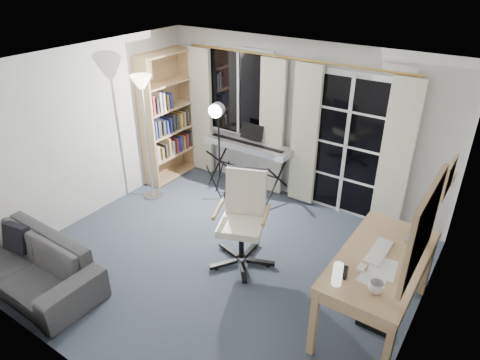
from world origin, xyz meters
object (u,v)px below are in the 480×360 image
bookshelf (165,121)px  mug (376,286)px  office_chair (244,210)px  monitor (421,216)px  studio_light (217,122)px  sofa (24,255)px  keyboard_piano (248,146)px  desk (380,266)px  torchiere_lamp (143,102)px

bookshelf → mug: bookshelf is taller
office_chair → monitor: (1.90, 0.29, 0.44)m
studio_light → sofa: (-0.70, -2.78, -0.89)m
keyboard_piano → mug: 3.41m
studio_light → desk: 3.08m
torchiere_lamp → keyboard_piano: 1.69m
monitor → sofa: size_ratio=0.30×
bookshelf → sofa: bearing=-79.6°
office_chair → mug: 1.93m
studio_light → keyboard_piano: bearing=51.4°
keyboard_piano → office_chair: bearing=-58.8°
monitor → sofa: monitor is taller
bookshelf → studio_light: bearing=-7.2°
bookshelf → torchiere_lamp: size_ratio=1.09×
desk → sofa: (-3.51, -1.64, -0.34)m
sofa → studio_light: bearing=76.9°
desk → sofa: desk is taller
monitor → mug: (-0.10, -0.95, -0.24)m
torchiere_lamp → studio_light: torchiere_lamp is taller
desk → sofa: bearing=-154.6°
bookshelf → torchiere_lamp: (0.28, -0.69, 0.55)m
monitor → keyboard_piano: bearing=157.8°
keyboard_piano → desk: 3.04m
office_chair → sofa: office_chair is taller
office_chair → mug: size_ratio=8.73×
desk → bookshelf: bearing=162.3°
torchiere_lamp → studio_light: bearing=29.4°
keyboard_piano → mug: bearing=-38.4°
torchiere_lamp → sofa: (0.22, -2.26, -1.16)m
bookshelf → studio_light: 1.24m
office_chair → monitor: bearing=-12.3°
torchiere_lamp → mug: bearing=-16.3°
office_chair → bookshelf: bearing=132.5°
studio_light → desk: (2.81, -1.14, -0.56)m
mug → studio_light: bearing=150.7°
keyboard_piano → monitor: bearing=-22.8°
monitor → mug: monitor is taller
mug → keyboard_piano: bearing=142.0°
keyboard_piano → torchiere_lamp: bearing=-139.5°
desk → mug: size_ratio=11.41×
torchiere_lamp → studio_light: size_ratio=1.21×
torchiere_lamp → monitor: size_ratio=3.25×
bookshelf → mug: size_ratio=15.62×
office_chair → monitor: size_ratio=1.99×
studio_light → monitor: (3.01, -0.69, -0.14)m
desk → monitor: 0.64m
bookshelf → desk: bookshelf is taller
bookshelf → studio_light: bookshelf is taller
keyboard_piano → desk: bearing=-32.1°
studio_light → monitor: size_ratio=2.69×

